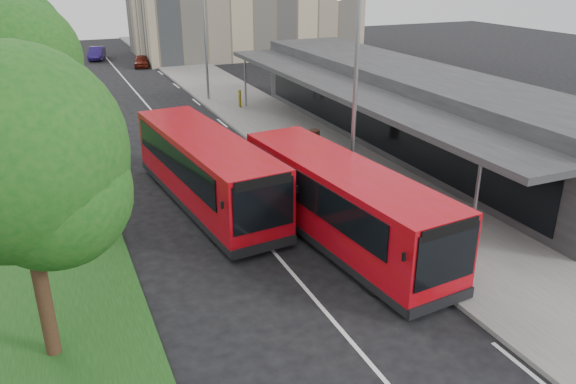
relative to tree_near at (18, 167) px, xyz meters
name	(u,v)px	position (x,y,z in m)	size (l,w,h in m)	color
ground	(271,249)	(7.01, 2.95, -4.93)	(120.00, 120.00, 0.00)	black
pavement	(243,104)	(13.01, 22.95, -4.85)	(5.00, 80.00, 0.15)	slate
grass_verge	(36,124)	(0.01, 22.95, -4.88)	(5.00, 80.00, 0.10)	#173F14
lane_centre_line	(172,134)	(7.01, 17.95, -4.92)	(0.12, 70.00, 0.01)	silver
kerb_dashes	(208,112)	(10.31, 21.95, -4.92)	(0.12, 56.00, 0.01)	silver
station_building	(407,107)	(17.87, 10.95, -2.89)	(7.70, 26.00, 4.00)	#29292B
tree_near	(18,167)	(0.00, 0.00, 0.00)	(4.75, 4.75, 7.63)	#352115
tree_mid	(19,69)	(0.00, 12.00, 0.17)	(4.91, 4.91, 7.90)	#352115
tree_far	(21,37)	(0.00, 24.00, 0.04)	(4.79, 4.79, 7.70)	#352115
lamp_post_near	(353,89)	(11.13, 4.95, -0.21)	(1.44, 0.28, 8.00)	gray
lamp_post_far	(204,31)	(11.13, 24.95, -0.21)	(1.44, 0.28, 8.00)	gray
bus_main	(342,204)	(9.40, 2.42, -3.49)	(3.44, 10.12, 2.81)	#AD091A
bus_second	(206,170)	(6.10, 7.45, -3.47)	(3.53, 10.27, 2.85)	#AD091A
litter_bin	(314,139)	(13.03, 11.89, -4.29)	(0.54, 0.54, 0.98)	#3B2418
bollard	(240,99)	(12.44, 21.80, -4.22)	(0.18, 0.18, 1.12)	yellow
car_near	(141,61)	(9.36, 40.65, -4.40)	(1.26, 3.13, 1.07)	#60170D
car_far	(97,53)	(6.09, 46.74, -4.32)	(1.30, 3.72, 1.23)	navy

